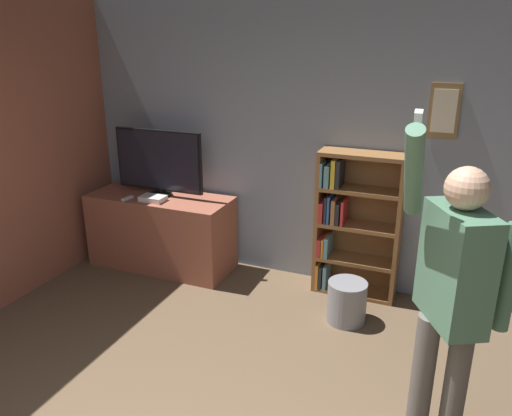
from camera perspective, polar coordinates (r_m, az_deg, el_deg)
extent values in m
cube|color=gray|center=(4.71, 7.49, 7.11)|extent=(6.86, 0.06, 2.70)
cube|color=olive|center=(4.46, 20.71, 10.34)|extent=(0.24, 0.02, 0.45)
cube|color=beige|center=(4.44, 20.70, 10.32)|extent=(0.19, 0.01, 0.35)
cube|color=#93513D|center=(5.29, -10.74, -2.64)|extent=(1.48, 0.59, 0.77)
cylinder|color=black|center=(5.19, -10.79, 1.59)|extent=(0.22, 0.22, 0.03)
cylinder|color=black|center=(5.18, -10.82, 2.01)|extent=(0.06, 0.06, 0.05)
cube|color=black|center=(5.09, -11.04, 5.37)|extent=(0.96, 0.04, 0.61)
cube|color=black|center=(5.08, -11.18, 5.31)|extent=(0.92, 0.01, 0.58)
cube|color=white|center=(5.03, -11.70, 1.08)|extent=(0.25, 0.16, 0.05)
cube|color=white|center=(5.14, -14.49, 1.08)|extent=(0.05, 0.14, 0.02)
cube|color=brown|center=(4.71, 7.25, -1.40)|extent=(0.04, 0.28, 1.36)
cube|color=brown|center=(4.60, 16.00, -2.58)|extent=(0.04, 0.28, 1.36)
cube|color=brown|center=(4.76, 11.89, -1.44)|extent=(0.76, 0.01, 1.36)
cube|color=brown|center=(4.92, 11.05, -9.19)|extent=(0.69, 0.28, 0.04)
cube|color=brown|center=(4.77, 11.30, -5.79)|extent=(0.69, 0.28, 0.04)
cube|color=brown|center=(4.64, 11.57, -1.99)|extent=(0.69, 0.28, 0.04)
cube|color=brown|center=(4.53, 11.86, 2.01)|extent=(0.69, 0.28, 0.04)
cube|color=brown|center=(4.45, 12.14, 5.97)|extent=(0.69, 0.28, 0.04)
cube|color=orange|center=(4.89, 7.23, -7.48)|extent=(0.03, 0.21, 0.25)
cube|color=#232328|center=(4.89, 7.62, -7.55)|extent=(0.03, 0.22, 0.24)
cube|color=#5B8E99|center=(4.88, 8.11, -7.59)|extent=(0.03, 0.23, 0.25)
cube|color=red|center=(4.78, 7.50, -4.17)|extent=(0.04, 0.24, 0.17)
cube|color=orange|center=(4.76, 7.88, -4.24)|extent=(0.02, 0.23, 0.18)
cube|color=#5B8E99|center=(4.75, 8.30, -4.18)|extent=(0.04, 0.24, 0.19)
cube|color=red|center=(4.64, 7.69, -0.26)|extent=(0.04, 0.23, 0.19)
cube|color=#232328|center=(4.62, 8.20, -0.02)|extent=(0.02, 0.22, 0.25)
cube|color=#2D569E|center=(4.63, 8.60, 0.07)|extent=(0.02, 0.26, 0.26)
cube|color=#99663D|center=(4.62, 9.11, -0.17)|extent=(0.04, 0.26, 0.23)
cube|color=#232328|center=(4.60, 9.51, -0.49)|extent=(0.03, 0.21, 0.20)
cube|color=red|center=(4.59, 10.05, -0.39)|extent=(0.02, 0.21, 0.23)
cube|color=#5B8E99|center=(4.52, 7.72, 3.93)|extent=(0.02, 0.20, 0.22)
cube|color=#5B8E99|center=(4.54, 8.40, 3.82)|extent=(0.04, 0.25, 0.20)
cube|color=gold|center=(4.51, 9.08, 4.04)|extent=(0.04, 0.23, 0.25)
cube|color=#232328|center=(4.50, 9.59, 3.96)|extent=(0.03, 0.22, 0.25)
cylinder|color=#56514C|center=(3.22, 18.43, -18.18)|extent=(0.13, 0.13, 0.86)
cylinder|color=#56514C|center=(3.23, 21.78, -18.58)|extent=(0.13, 0.13, 0.86)
cube|color=#477056|center=(2.84, 21.84, -6.27)|extent=(0.41, 0.50, 0.64)
sphere|color=tan|center=(2.69, 22.98, 2.07)|extent=(0.22, 0.22, 0.22)
cylinder|color=#477056|center=(2.87, 26.86, -7.13)|extent=(0.09, 0.09, 0.59)
cylinder|color=#477056|center=(2.56, 17.59, 3.87)|extent=(0.09, 0.41, 0.54)
cube|color=white|center=(2.45, 18.04, 9.12)|extent=(0.04, 0.09, 0.14)
cylinder|color=gray|center=(4.38, 10.33, -10.49)|extent=(0.33, 0.33, 0.36)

